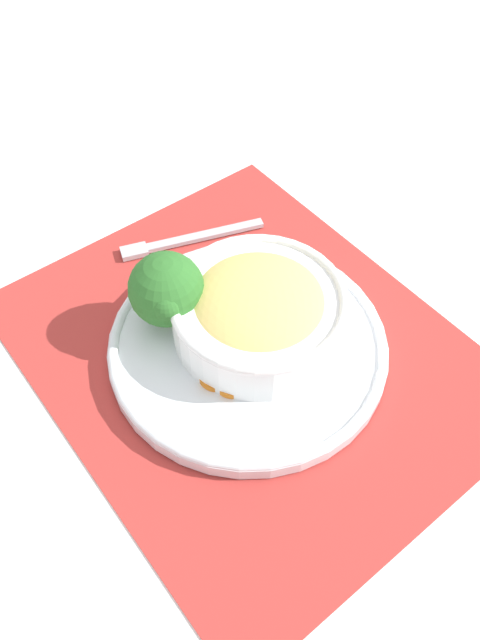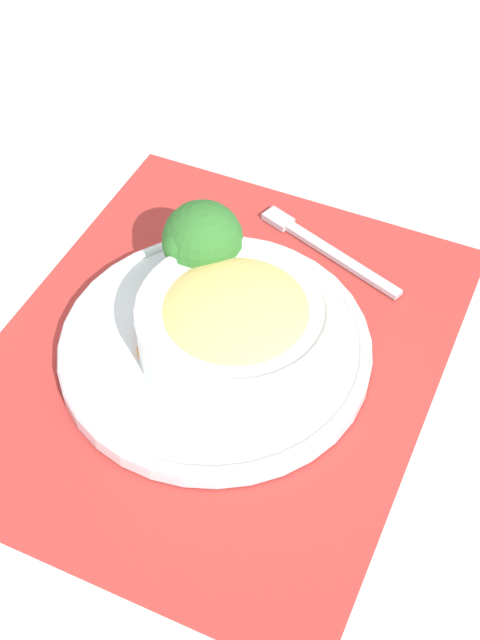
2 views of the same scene
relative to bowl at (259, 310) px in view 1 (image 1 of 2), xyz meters
The scene contains 10 objects.
ground_plane 0.06m from the bowl, 116.12° to the left, with size 4.00×4.00×0.00m, color white.
placemat 0.05m from the bowl, 116.12° to the left, with size 0.55×0.47×0.00m.
plate 0.04m from the bowl, 116.12° to the left, with size 0.30×0.30×0.02m.
bowl is the anchor object (origin of this frame).
broccoli_floret 0.10m from the bowl, 52.06° to the left, with size 0.08×0.08×0.09m.
carrot_slice_near 0.08m from the bowl, 114.62° to the left, with size 0.04×0.04×0.01m.
carrot_slice_middle 0.08m from the bowl, 128.69° to the left, with size 0.04×0.04×0.01m.
carrot_slice_far 0.08m from the bowl, 142.95° to the left, with size 0.04×0.04×0.01m.
carrot_slice_extra 0.07m from the bowl, 157.62° to the left, with size 0.04×0.04×0.01m.
fork 0.18m from the bowl, ahead, with size 0.05×0.18×0.01m.
Camera 1 is at (-0.34, 0.21, 0.55)m, focal length 35.00 mm.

